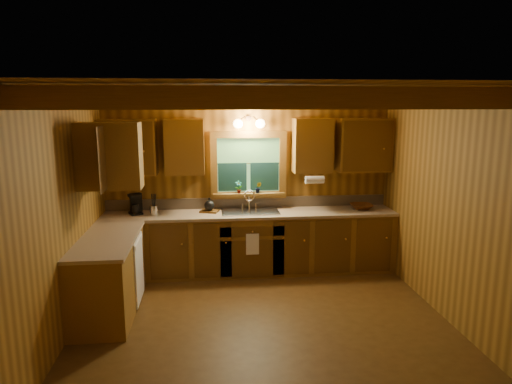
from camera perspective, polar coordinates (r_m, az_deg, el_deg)
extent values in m
plane|color=#4F3313|center=(5.46, 0.91, -15.68)|extent=(4.20, 4.20, 0.00)
plane|color=brown|center=(4.89, 1.00, 12.72)|extent=(4.20, 4.20, 0.00)
plane|color=brown|center=(6.87, -0.96, 1.33)|extent=(4.20, 0.00, 4.20)
plane|color=brown|center=(3.22, 5.10, -10.04)|extent=(4.20, 0.00, 4.20)
plane|color=brown|center=(5.21, -22.68, -2.67)|extent=(0.00, 3.80, 3.80)
plane|color=brown|center=(5.66, 22.56, -1.61)|extent=(0.00, 3.80, 3.80)
cube|color=brown|center=(3.69, 3.30, 11.55)|extent=(4.20, 0.14, 0.18)
cube|color=brown|center=(4.49, 1.63, 11.46)|extent=(4.20, 0.14, 0.18)
cube|color=brown|center=(5.28, 0.46, 11.39)|extent=(4.20, 0.14, 0.18)
cube|color=brown|center=(6.08, -0.40, 11.34)|extent=(4.20, 0.14, 0.18)
cube|color=brown|center=(6.77, -0.70, -6.39)|extent=(4.20, 0.62, 0.86)
cube|color=brown|center=(5.82, -17.73, -9.88)|extent=(0.62, 1.60, 0.86)
cube|color=tan|center=(6.65, -0.71, -2.68)|extent=(4.20, 0.66, 0.04)
cube|color=tan|center=(5.68, -17.90, -5.63)|extent=(0.64, 1.60, 0.04)
cube|color=#9C8568|center=(6.92, -0.94, -1.30)|extent=(4.20, 0.02, 0.16)
cube|color=white|center=(5.95, -14.29, -9.24)|extent=(0.02, 0.60, 0.80)
cube|color=brown|center=(6.70, -15.55, 5.34)|extent=(0.78, 0.34, 0.78)
cube|color=brown|center=(6.61, -8.84, 5.55)|extent=(0.55, 0.34, 0.78)
cube|color=brown|center=(6.78, 6.97, 5.72)|extent=(0.55, 0.34, 0.78)
cube|color=brown|center=(6.99, 13.24, 5.67)|extent=(0.78, 0.34, 0.78)
cube|color=brown|center=(5.72, -19.53, 4.21)|extent=(0.34, 1.10, 0.78)
cube|color=brown|center=(6.75, -0.95, 7.14)|extent=(1.12, 0.08, 0.10)
cube|color=brown|center=(6.87, -0.92, -0.37)|extent=(1.12, 0.08, 0.10)
cube|color=brown|center=(6.77, -5.25, 3.28)|extent=(0.10, 0.08, 0.80)
cube|color=brown|center=(6.86, 3.32, 3.41)|extent=(0.10, 0.08, 0.80)
cube|color=#3E7631|center=(6.83, -0.96, 3.39)|extent=(0.92, 0.01, 0.80)
cube|color=#102E2D|center=(6.81, -2.94, 1.87)|extent=(0.42, 0.02, 0.42)
cube|color=#102E2D|center=(6.85, 1.06, 1.93)|extent=(0.42, 0.02, 0.42)
cylinder|color=black|center=(6.80, -0.94, 3.53)|extent=(0.92, 0.01, 0.01)
cube|color=brown|center=(6.82, -0.89, -0.27)|extent=(1.06, 0.14, 0.04)
cylinder|color=black|center=(6.74, -0.95, 9.10)|extent=(0.08, 0.03, 0.08)
cylinder|color=black|center=(6.67, -1.77, 9.07)|extent=(0.09, 0.17, 0.08)
cylinder|color=black|center=(6.69, -0.04, 9.08)|extent=(0.09, 0.17, 0.08)
sphere|color=#FFE0A5|center=(6.61, -2.25, 8.44)|extent=(0.13, 0.13, 0.13)
sphere|color=#FFE0A5|center=(6.64, 0.53, 8.46)|extent=(0.13, 0.13, 0.13)
cylinder|color=white|center=(6.64, 7.26, 1.52)|extent=(0.27, 0.11, 0.11)
cube|color=white|center=(6.44, -0.43, -6.48)|extent=(0.18, 0.01, 0.30)
cube|color=silver|center=(6.66, -0.72, -2.45)|extent=(0.82, 0.48, 0.02)
cube|color=#262628|center=(6.66, -2.35, -3.04)|extent=(0.34, 0.40, 0.14)
cube|color=#262628|center=(6.69, 0.90, -2.96)|extent=(0.34, 0.40, 0.14)
cylinder|color=silver|center=(6.81, -0.86, -1.24)|extent=(0.04, 0.04, 0.22)
torus|color=silver|center=(6.73, -0.82, -0.44)|extent=(0.16, 0.02, 0.16)
cube|color=black|center=(6.76, -14.66, -2.54)|extent=(0.16, 0.20, 0.03)
cube|color=black|center=(6.79, -14.64, -1.27)|extent=(0.16, 0.07, 0.27)
cube|color=black|center=(6.69, -14.79, -0.44)|extent=(0.16, 0.18, 0.04)
cylinder|color=black|center=(6.72, -14.73, -1.96)|extent=(0.10, 0.10, 0.12)
cylinder|color=silver|center=(6.63, -12.55, -2.23)|extent=(0.11, 0.11, 0.13)
cylinder|color=black|center=(6.59, -12.73, -1.07)|extent=(0.03, 0.03, 0.20)
cylinder|color=black|center=(6.60, -12.60, -1.05)|extent=(0.01, 0.01, 0.20)
cylinder|color=black|center=(6.61, -12.47, -1.04)|extent=(0.03, 0.03, 0.20)
cylinder|color=black|center=(6.61, -12.37, -1.02)|extent=(0.04, 0.05, 0.19)
cube|color=#533511|center=(6.69, -5.79, -2.38)|extent=(0.30, 0.25, 0.02)
sphere|color=black|center=(6.67, -5.80, -1.66)|extent=(0.15, 0.15, 0.15)
cylinder|color=black|center=(6.65, -5.82, -0.87)|extent=(0.02, 0.02, 0.04)
imported|color=#48230C|center=(7.00, 12.91, -1.78)|extent=(0.33, 0.33, 0.08)
imported|color=#533511|center=(6.77, -2.16, 0.61)|extent=(0.11, 0.09, 0.19)
imported|color=#533511|center=(6.80, 0.28, 0.56)|extent=(0.10, 0.09, 0.16)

